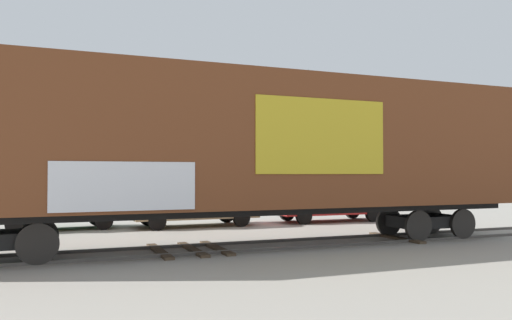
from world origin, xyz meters
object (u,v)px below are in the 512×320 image
(parked_car_green, at_px, (58,206))
(flagpole, at_px, (25,108))
(freight_car, at_px, (246,144))
(parked_car_red, at_px, (327,201))
(parked_car_tan, at_px, (193,204))

(parked_car_green, bearing_deg, flagpole, 105.92)
(freight_car, height_order, parked_car_green, freight_car)
(parked_car_green, relative_size, parked_car_red, 0.93)
(flagpole, bearing_deg, parked_car_tan, -47.39)
(flagpole, distance_m, parked_car_red, 15.24)
(parked_car_tan, bearing_deg, parked_car_green, 176.15)
(parked_car_red, bearing_deg, flagpole, 150.25)
(parked_car_green, bearing_deg, parked_car_red, -0.36)
(flagpole, distance_m, parked_car_green, 8.66)
(flagpole, relative_size, parked_car_red, 1.68)
(parked_car_tan, xyz_separation_m, parked_car_red, (5.77, 0.26, -0.01))
(flagpole, relative_size, parked_car_green, 1.82)
(freight_car, distance_m, parked_car_tan, 6.31)
(freight_car, xyz_separation_m, parked_car_red, (5.37, 6.25, -1.98))
(flagpole, xyz_separation_m, parked_car_green, (2.05, -7.18, -4.39))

